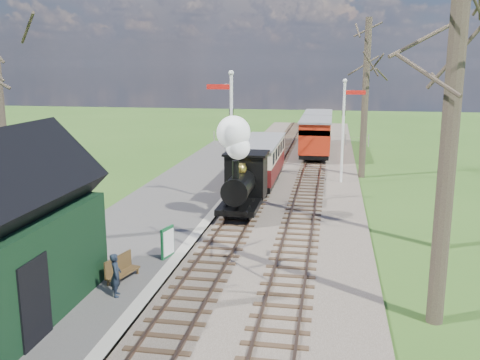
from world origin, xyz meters
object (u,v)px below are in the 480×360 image
Objects in this scene: sign_board at (168,242)px; person at (116,275)px; red_carriage_a at (315,137)px; semaphore_far at (345,123)px; coach at (261,159)px; bench at (120,268)px; red_carriage_b at (318,128)px; locomotive at (242,172)px; semaphore_near at (230,130)px.

person is (-0.49, -3.15, 0.10)m from sign_board.
red_carriage_a reaches higher than person.
red_carriage_a is at bearing 103.11° from semaphore_far.
coach reaches higher than bench.
locomotive is at bearing -97.28° from red_carriage_b.
locomotive is at bearing 75.74° from sign_board.
sign_board is at bearing -97.16° from coach.
bench is 1.07× the size of person.
coach is 14.62m from red_carriage_b.
semaphore_far is 5.52× the size of sign_board.
locomotive is 9.27m from person.
semaphore_far reaches higher than red_carriage_b.
semaphore_near is 0.90× the size of coach.
red_carriage_a is 5.50m from red_carriage_b.
coach is (-4.37, -1.27, -1.89)m from semaphore_far.
semaphore_far is (5.14, 6.00, -0.27)m from semaphore_near.
coach is at bearing -26.11° from person.
coach is at bearing 89.89° from locomotive.
coach is 5.23× the size of bench.
locomotive is 0.81× the size of red_carriage_a.
bench is (-2.32, -13.92, -0.92)m from coach.
locomotive is at bearing 73.63° from bench.
person is (0.34, -1.12, 0.28)m from bench.
bench is (-0.83, -2.03, -0.18)m from sign_board.
locomotive is 4.16× the size of sign_board.
person is (-6.36, -16.31, -2.54)m from semaphore_far.
sign_board is (-1.49, -11.89, -0.75)m from coach.
locomotive is 8.32m from bench.
sign_board is at bearing -98.86° from red_carriage_b.
person is at bearing -98.81° from sign_board.
person is at bearing -73.16° from bench.
sign_board is at bearing -104.26° from locomotive.
semaphore_far reaches higher than coach.
semaphore_near reaches higher than semaphore_far.
coach is at bearing -106.31° from red_carriage_a.
semaphore_near is at bearing -25.31° from person.
red_carriage_b is at bearing 81.14° from sign_board.
semaphore_near reaches higher than person.
coach is at bearing -163.82° from semaphore_far.
red_carriage_a is at bearing 78.85° from sign_board.
person is at bearing -100.84° from red_carriage_a.
semaphore_far is 1.33× the size of locomotive.
sign_board is 2.20m from bench.
bench is at bearing -99.86° from red_carriage_b.
semaphore_far is at bearing -82.30° from red_carriage_b.
semaphore_far is 4.93m from coach.
red_carriage_a is 5.11× the size of sign_board.
bench is at bearing -102.18° from red_carriage_a.
coach reaches higher than person.
semaphore_far is at bearing 16.18° from coach.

